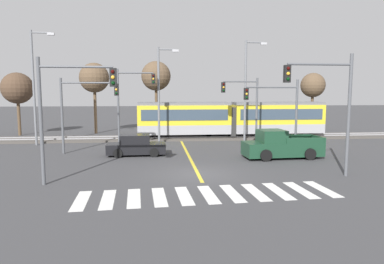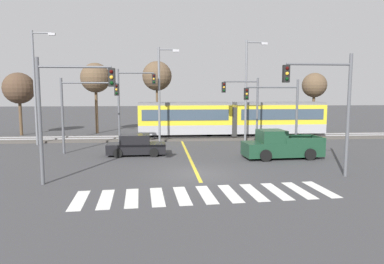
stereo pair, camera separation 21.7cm
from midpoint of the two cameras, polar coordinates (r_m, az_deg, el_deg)
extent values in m
plane|color=#3D3D3F|center=(19.30, 0.69, -7.01)|extent=(200.00, 200.00, 0.00)
cube|color=#4C4742|center=(33.93, -2.21, -0.96)|extent=(120.00, 4.00, 0.18)
cube|color=#939399|center=(33.20, -2.13, -0.89)|extent=(120.00, 0.08, 0.10)
cube|color=#939399|center=(34.63, -2.29, -0.58)|extent=(120.00, 0.08, 0.10)
cube|color=#9E9EA3|center=(33.86, -1.53, 0.54)|extent=(9.00, 2.60, 0.90)
cube|color=yellow|center=(33.74, -1.54, 2.90)|extent=(9.00, 2.60, 1.90)
cube|color=#384756|center=(32.42, -1.36, 2.84)|extent=(8.28, 0.04, 1.04)
cube|color=slate|center=(33.69, -1.54, 4.75)|extent=(9.00, 2.39, 0.28)
cylinder|color=black|center=(34.19, 2.61, -0.17)|extent=(0.70, 0.20, 0.70)
cylinder|color=black|center=(33.81, -5.71, -0.27)|extent=(0.70, 0.20, 0.70)
cube|color=#9E9EA3|center=(35.85, 13.79, 0.69)|extent=(9.00, 2.60, 0.90)
cube|color=yellow|center=(35.74, 13.85, 2.92)|extent=(9.00, 2.60, 1.90)
cube|color=#384756|center=(34.50, 14.59, 2.86)|extent=(8.28, 0.04, 1.04)
cube|color=slate|center=(35.69, 13.90, 4.67)|extent=(9.00, 2.39, 0.28)
cylinder|color=black|center=(36.81, 17.40, 0.02)|extent=(0.70, 0.20, 0.70)
cylinder|color=black|center=(35.15, 9.97, -0.08)|extent=(0.70, 0.20, 0.70)
cube|color=#2D2D2D|center=(34.48, 6.36, 1.78)|extent=(0.50, 2.34, 2.80)
cube|color=silver|center=(15.49, -18.38, -10.78)|extent=(0.72, 2.83, 0.01)
cube|color=silver|center=(15.35, -14.25, -10.80)|extent=(0.72, 2.83, 0.01)
cube|color=silver|center=(15.29, -10.06, -10.77)|extent=(0.72, 2.83, 0.01)
cube|color=silver|center=(15.31, -5.87, -10.68)|extent=(0.72, 2.83, 0.01)
cube|color=silver|center=(15.40, -1.71, -10.53)|extent=(0.72, 2.83, 0.01)
cube|color=silver|center=(15.58, 2.37, -10.34)|extent=(0.72, 2.83, 0.01)
cube|color=silver|center=(15.83, 6.33, -10.10)|extent=(0.72, 2.83, 0.01)
cube|color=silver|center=(16.15, 10.15, -9.82)|extent=(0.72, 2.83, 0.01)
cube|color=silver|center=(16.54, 13.80, -9.52)|extent=(0.72, 2.83, 0.01)
cube|color=silver|center=(16.99, 17.26, -9.20)|extent=(0.72, 2.83, 0.01)
cube|color=silver|center=(17.49, 20.53, -8.86)|extent=(0.72, 2.83, 0.01)
cube|color=gold|center=(24.68, -0.79, -4.01)|extent=(0.20, 14.82, 0.01)
cube|color=black|center=(25.22, -9.47, -2.68)|extent=(4.22, 1.75, 0.72)
cube|color=black|center=(25.13, -9.72, -1.16)|extent=(2.12, 1.54, 0.64)
cube|color=#384756|center=(25.09, -7.44, -1.13)|extent=(0.12, 1.43, 0.52)
cube|color=#384756|center=(25.90, -9.63, -0.93)|extent=(1.79, 0.06, 0.48)
cylinder|color=black|center=(26.06, -6.59, -2.78)|extent=(0.64, 0.23, 0.64)
cylinder|color=black|center=(24.38, -6.59, -3.43)|extent=(0.64, 0.23, 0.64)
cylinder|color=black|center=(26.18, -12.12, -2.84)|extent=(0.64, 0.23, 0.64)
cylinder|color=black|center=(24.52, -12.50, -3.49)|extent=(0.64, 0.23, 0.64)
cube|color=#193D28|center=(24.64, 14.56, -2.68)|extent=(5.50, 2.24, 0.96)
cube|color=#193D28|center=(24.20, 12.86, -0.65)|extent=(1.79, 1.93, 0.84)
cube|color=#384756|center=(23.93, 11.19, -0.64)|extent=(0.19, 1.70, 0.66)
cube|color=#193D28|center=(24.24, 18.10, -1.37)|extent=(2.70, 0.26, 0.36)
cube|color=#193D28|center=(25.88, 16.26, -0.82)|extent=(2.70, 0.26, 0.36)
cube|color=#193D28|center=(25.71, 20.01, -1.00)|extent=(0.22, 1.96, 0.36)
cylinder|color=black|center=(23.20, 11.95, -3.84)|extent=(0.81, 0.32, 0.80)
cylinder|color=black|center=(25.02, 10.35, -3.05)|extent=(0.81, 0.32, 0.80)
cylinder|color=black|center=(24.49, 18.82, -3.51)|extent=(0.81, 0.32, 0.80)
cylinder|color=black|center=(26.21, 16.83, -2.79)|extent=(0.81, 0.32, 0.80)
cylinder|color=#515459|center=(29.83, -12.38, 3.98)|extent=(0.18, 0.18, 6.53)
cylinder|color=#515459|center=(29.72, -9.61, 9.68)|extent=(3.00, 0.12, 0.12)
cube|color=black|center=(29.64, -6.66, 8.77)|extent=(0.32, 0.28, 0.90)
sphere|color=#360605|center=(29.50, -6.67, 9.30)|extent=(0.18, 0.18, 0.18)
sphere|color=#F7AA26|center=(29.49, -6.66, 8.78)|extent=(0.18, 0.18, 0.18)
sphere|color=black|center=(29.48, -6.66, 8.26)|extent=(0.18, 0.18, 0.18)
cylinder|color=#515459|center=(27.64, 16.78, 2.63)|extent=(0.18, 0.18, 5.54)
cylinder|color=#515459|center=(26.88, 12.96, 7.27)|extent=(4.00, 0.12, 0.12)
cube|color=black|center=(26.30, 8.78, 6.29)|extent=(0.32, 0.28, 0.90)
sphere|color=#360605|center=(26.16, 8.88, 6.88)|extent=(0.18, 0.18, 0.18)
sphere|color=#F7AA26|center=(26.16, 8.87, 6.29)|extent=(0.18, 0.18, 0.18)
sphere|color=black|center=(26.16, 8.86, 5.69)|extent=(0.18, 0.18, 0.18)
cylinder|color=#515459|center=(27.08, -21.04, 2.47)|extent=(0.18, 0.18, 5.61)
cylinder|color=#515459|center=(26.58, -17.06, 7.85)|extent=(4.00, 0.12, 0.12)
cube|color=black|center=(26.27, -12.71, 6.91)|extent=(0.32, 0.28, 0.90)
sphere|color=#360605|center=(26.12, -12.76, 7.50)|extent=(0.18, 0.18, 0.18)
sphere|color=#F7AA26|center=(26.12, -12.75, 6.91)|extent=(0.18, 0.18, 0.18)
sphere|color=black|center=(26.12, -12.73, 6.32)|extent=(0.18, 0.18, 0.18)
cylinder|color=#515459|center=(18.17, -24.18, 1.51)|extent=(0.18, 0.18, 6.23)
cylinder|color=#515459|center=(17.69, -19.12, 10.24)|extent=(3.50, 0.12, 0.12)
cube|color=black|center=(17.35, -13.35, 8.84)|extent=(0.32, 0.28, 0.90)
sphere|color=#360605|center=(17.22, -13.44, 9.76)|extent=(0.18, 0.18, 0.18)
sphere|color=#F7AA26|center=(17.20, -13.42, 8.86)|extent=(0.18, 0.18, 0.18)
sphere|color=black|center=(17.19, -13.39, 7.96)|extent=(0.18, 0.18, 0.18)
cylinder|color=#515459|center=(30.59, 10.52, 3.41)|extent=(0.18, 0.18, 5.82)
cylinder|color=#515459|center=(30.17, 7.86, 8.32)|extent=(3.00, 0.12, 0.12)
cube|color=black|center=(29.84, 5.02, 7.42)|extent=(0.32, 0.28, 0.90)
sphere|color=#360605|center=(29.70, 5.08, 7.94)|extent=(0.18, 0.18, 0.18)
sphere|color=#F7AA26|center=(29.69, 5.08, 7.42)|extent=(0.18, 0.18, 0.18)
sphere|color=black|center=(29.69, 5.07, 6.90)|extent=(0.18, 0.18, 0.18)
cylinder|color=#515459|center=(20.16, 24.38, 2.45)|extent=(0.18, 0.18, 6.58)
cylinder|color=#515459|center=(19.35, 20.21, 10.54)|extent=(3.50, 0.12, 0.12)
cube|color=black|center=(18.63, 15.24, 9.34)|extent=(0.32, 0.28, 0.90)
sphere|color=#360605|center=(18.50, 15.44, 10.19)|extent=(0.18, 0.18, 0.18)
sphere|color=#F7AA26|center=(18.49, 15.41, 9.36)|extent=(0.18, 0.18, 0.18)
sphere|color=black|center=(18.47, 15.39, 8.52)|extent=(0.18, 0.18, 0.18)
cylinder|color=slate|center=(32.39, -25.05, 6.56)|extent=(0.20, 0.20, 9.75)
cylinder|color=slate|center=(32.52, -24.06, 14.89)|extent=(1.63, 0.12, 0.12)
cube|color=#B2B2B7|center=(32.27, -22.64, 14.84)|extent=(0.56, 0.28, 0.20)
cylinder|color=slate|center=(30.30, -5.78, 5.96)|extent=(0.20, 0.20, 8.46)
cylinder|color=slate|center=(30.53, -4.43, 13.55)|extent=(1.49, 0.12, 0.12)
cube|color=#B2B2B7|center=(30.55, -3.00, 13.37)|extent=(0.56, 0.28, 0.20)
cylinder|color=slate|center=(31.94, 8.67, 6.66)|extent=(0.20, 0.20, 9.26)
cylinder|color=slate|center=(32.47, 10.24, 14.48)|extent=(1.61, 0.12, 0.12)
cube|color=#B2B2B7|center=(32.68, 11.63, 14.22)|extent=(0.56, 0.28, 0.20)
cylinder|color=brown|center=(40.73, -27.03, 2.53)|extent=(0.32, 0.32, 4.36)
sphere|color=#4C3828|center=(40.66, -27.24, 6.52)|extent=(3.28, 3.28, 3.28)
cylinder|color=brown|center=(39.67, -15.98, 3.75)|extent=(0.32, 0.32, 5.52)
sphere|color=brown|center=(39.67, -16.13, 8.68)|extent=(3.26, 3.26, 3.26)
cylinder|color=brown|center=(38.73, -6.12, 4.06)|extent=(0.32, 0.32, 5.74)
sphere|color=brown|center=(38.73, -6.18, 9.28)|extent=(3.26, 3.26, 3.26)
cylinder|color=brown|center=(42.88, 19.21, 3.38)|extent=(0.32, 0.32, 4.85)
sphere|color=brown|center=(42.84, 19.36, 7.38)|extent=(2.84, 2.84, 2.84)
camera|label=1|loc=(0.11, -90.24, -0.03)|focal=32.00mm
camera|label=2|loc=(0.11, 89.76, 0.03)|focal=32.00mm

